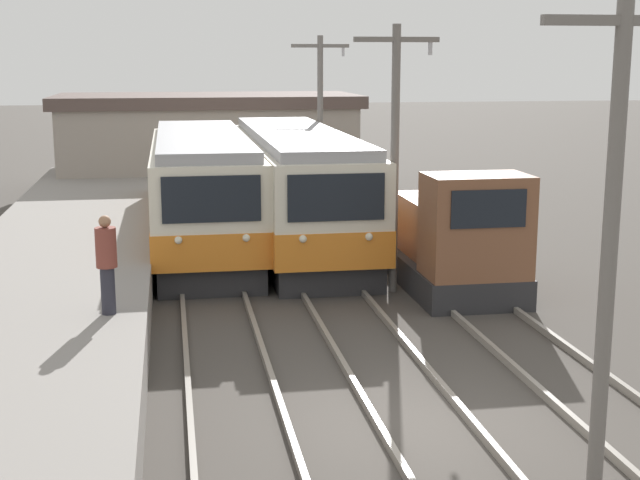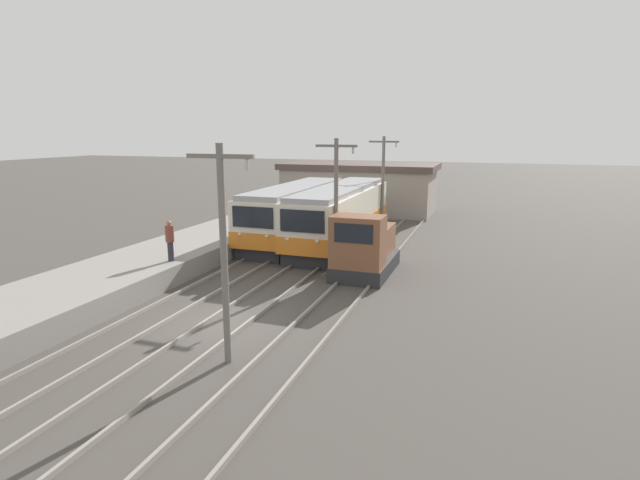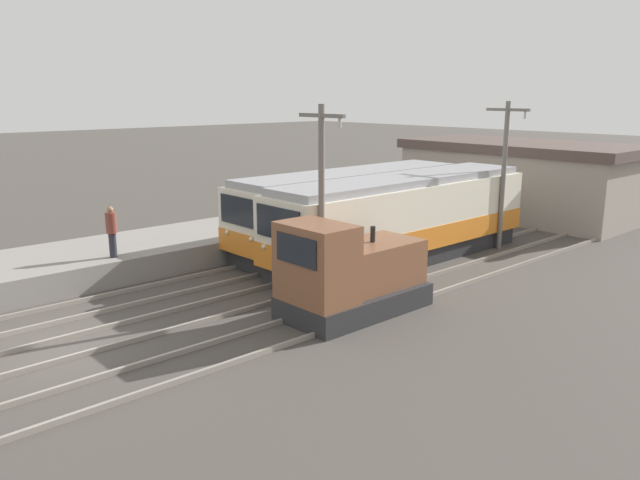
{
  "view_description": "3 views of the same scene",
  "coord_description": "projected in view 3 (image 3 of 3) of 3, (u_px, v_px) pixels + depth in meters",
  "views": [
    {
      "loc": [
        -3.49,
        -12.32,
        5.51
      ],
      "look_at": [
        -0.17,
        7.38,
        1.43
      ],
      "focal_mm": 50.0,
      "sensor_mm": 36.0,
      "label": 1
    },
    {
      "loc": [
        8.65,
        -14.41,
        6.58
      ],
      "look_at": [
        1.0,
        7.61,
        1.51
      ],
      "focal_mm": 28.0,
      "sensor_mm": 36.0,
      "label": 2
    },
    {
      "loc": [
        16.07,
        -5.14,
        6.6
      ],
      "look_at": [
        0.68,
        8.77,
        1.71
      ],
      "focal_mm": 35.0,
      "sensor_mm": 36.0,
      "label": 3
    }
  ],
  "objects": [
    {
      "name": "station_building",
      "position": [
        521.0,
        178.0,
        34.33
      ],
      "size": [
        12.6,
        6.3,
        4.03
      ],
      "color": "gray",
      "rests_on": "ground"
    },
    {
      "name": "track_right",
      "position": [
        108.0,
        388.0,
        14.15
      ],
      "size": [
        1.54,
        60.0,
        0.14
      ],
      "color": "gray",
      "rests_on": "ground"
    },
    {
      "name": "shunting_locomotive",
      "position": [
        349.0,
        276.0,
        18.9
      ],
      "size": [
        2.4,
        4.71,
        3.0
      ],
      "color": "#28282B",
      "rests_on": "ground"
    },
    {
      "name": "commuter_train_left",
      "position": [
        351.0,
        213.0,
        26.82
      ],
      "size": [
        2.84,
        11.77,
        3.4
      ],
      "color": "#28282B",
      "rests_on": "ground"
    },
    {
      "name": "person_on_platform",
      "position": [
        112.0,
        230.0,
        21.86
      ],
      "size": [
        0.38,
        0.38,
        1.82
      ],
      "color": "#282833",
      "rests_on": "platform_left"
    },
    {
      "name": "ground_plane",
      "position": [
        57.0,
        349.0,
        16.47
      ],
      "size": [
        200.0,
        200.0,
        0.0
      ],
      "primitive_type": "plane",
      "color": "#47423D"
    },
    {
      "name": "commuter_train_center",
      "position": [
        404.0,
        222.0,
        24.91
      ],
      "size": [
        2.84,
        12.88,
        3.43
      ],
      "color": "#28282B",
      "rests_on": "ground"
    },
    {
      "name": "catenary_mast_mid",
      "position": [
        322.0,
        196.0,
        19.61
      ],
      "size": [
        2.0,
        0.2,
        6.29
      ],
      "color": "slate",
      "rests_on": "ground"
    },
    {
      "name": "track_center",
      "position": [
        60.0,
        349.0,
        16.31
      ],
      "size": [
        1.54,
        60.0,
        0.14
      ],
      "color": "gray",
      "rests_on": "ground"
    },
    {
      "name": "track_left",
      "position": [
        25.0,
        321.0,
        18.33
      ],
      "size": [
        1.54,
        60.0,
        0.14
      ],
      "color": "gray",
      "rests_on": "ground"
    },
    {
      "name": "catenary_mast_far",
      "position": [
        504.0,
        169.0,
        26.44
      ],
      "size": [
        2.0,
        0.2,
        6.29
      ],
      "color": "slate",
      "rests_on": "ground"
    }
  ]
}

